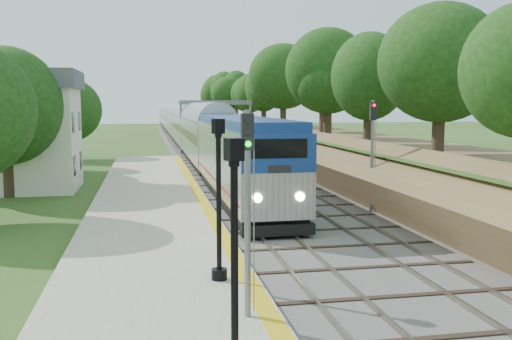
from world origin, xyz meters
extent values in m
cube|color=#4C4944|center=(2.00, 60.00, 0.06)|extent=(9.50, 170.00, 0.12)
cube|color=gray|center=(-0.72, 60.00, 0.20)|extent=(0.08, 170.00, 0.16)
cube|color=gray|center=(0.72, 60.00, 0.20)|extent=(0.08, 170.00, 0.16)
cube|color=gray|center=(3.28, 60.00, 0.20)|extent=(0.08, 170.00, 0.16)
cube|color=gray|center=(4.72, 60.00, 0.20)|extent=(0.08, 170.00, 0.16)
cube|color=#9F9881|center=(-5.20, 16.00, 0.19)|extent=(6.40, 68.00, 0.38)
cube|color=gold|center=(-2.35, 16.00, 0.39)|extent=(0.55, 68.00, 0.01)
cube|color=brown|center=(11.50, 60.00, 1.50)|extent=(9.00, 170.00, 3.00)
cube|color=brown|center=(7.60, 60.00, 1.30)|extent=(4.47, 170.00, 4.54)
cylinder|color=#332316|center=(10.00, 60.00, 4.31)|extent=(0.60, 0.60, 2.62)
sphere|color=#14330D|center=(10.00, 60.00, 7.88)|extent=(5.70, 5.70, 5.70)
cylinder|color=#332316|center=(10.00, 110.00, 4.31)|extent=(0.60, 0.60, 2.62)
sphere|color=#14330D|center=(10.00, 110.00, 7.88)|extent=(5.70, 5.70, 5.70)
cube|color=white|center=(-14.00, 30.00, 3.40)|extent=(8.00, 6.00, 6.80)
cube|color=#515459|center=(-14.00, 30.00, 7.40)|extent=(8.60, 6.60, 1.20)
cube|color=black|center=(-9.99, 28.20, 1.80)|extent=(0.05, 1.10, 1.30)
cube|color=black|center=(-9.99, 31.80, 1.80)|extent=(0.05, 1.10, 1.30)
cube|color=black|center=(-9.99, 28.20, 4.60)|extent=(0.05, 1.10, 1.30)
cube|color=black|center=(-9.99, 31.80, 4.60)|extent=(0.05, 1.10, 1.30)
cylinder|color=slate|center=(-1.50, 55.00, 3.10)|extent=(0.24, 0.24, 6.20)
cylinder|color=slate|center=(6.50, 55.00, 3.10)|extent=(0.24, 0.24, 6.20)
cube|color=slate|center=(2.50, 55.00, 5.95)|extent=(8.40, 0.25, 0.50)
cube|color=black|center=(0.00, 54.85, 5.20)|extent=(0.30, 0.20, 0.90)
cube|color=black|center=(4.00, 54.85, 5.20)|extent=(0.30, 0.20, 0.90)
cylinder|color=#332316|center=(-12.00, 26.00, 1.22)|extent=(0.60, 0.60, 2.45)
sphere|color=#14330D|center=(-12.00, 26.00, 4.55)|extent=(5.32, 5.32, 5.32)
cylinder|color=#332316|center=(-12.00, 42.00, 1.22)|extent=(0.60, 0.60, 2.45)
sphere|color=#14330D|center=(-12.00, 42.00, 4.55)|extent=(5.32, 5.32, 5.32)
cube|color=black|center=(0.00, 22.18, 0.60)|extent=(2.95, 18.44, 0.64)
cube|color=#B7BAC1|center=(0.00, 22.18, 2.73)|extent=(3.20, 19.21, 3.63)
cube|color=navy|center=(0.00, 22.18, 4.78)|extent=(3.07, 18.44, 0.47)
cube|color=navy|center=(0.00, 12.54, 3.75)|extent=(3.17, 0.10, 1.60)
cube|color=black|center=(0.00, 12.50, 3.96)|extent=(2.35, 0.06, 0.80)
cube|color=maroon|center=(0.00, 22.18, 1.51)|extent=(3.22, 18.83, 0.11)
cube|color=#B7BAC1|center=(0.00, 43.05, 2.36)|extent=(3.20, 21.34, 4.16)
cube|color=#B7BAC1|center=(0.00, 65.00, 2.36)|extent=(3.20, 21.34, 4.16)
cube|color=#B7BAC1|center=(0.00, 86.94, 2.36)|extent=(3.20, 21.34, 4.16)
cube|color=#B7BAC1|center=(0.00, 108.88, 2.36)|extent=(3.20, 21.34, 4.16)
cube|color=#B7BAC1|center=(0.00, 130.83, 2.36)|extent=(3.20, 21.34, 4.16)
cube|color=#B7BAC1|center=(0.00, 152.77, 2.36)|extent=(3.20, 21.34, 4.16)
cylinder|color=black|center=(-3.73, 0.38, 2.63)|extent=(0.15, 0.15, 4.18)
cube|color=black|center=(-3.73, 0.38, 4.93)|extent=(0.38, 0.38, 0.43)
cube|color=silver|center=(-3.73, 0.38, 4.93)|extent=(0.27, 0.27, 0.32)
cylinder|color=black|center=(-3.23, 6.84, 0.55)|extent=(0.49, 0.49, 0.33)
cylinder|color=black|center=(-3.23, 6.84, 2.72)|extent=(0.16, 0.16, 4.35)
cube|color=black|center=(-3.23, 6.84, 5.12)|extent=(0.39, 0.39, 0.45)
cube|color=silver|center=(-3.23, 6.84, 5.12)|extent=(0.28, 0.28, 0.33)
cylinder|color=slate|center=(-2.90, 3.65, 3.01)|extent=(0.16, 0.16, 5.26)
cube|color=black|center=(-2.90, 3.65, 5.10)|extent=(0.31, 0.20, 0.91)
cylinder|color=#0CE526|center=(-2.90, 3.53, 5.10)|extent=(0.15, 0.05, 0.15)
cylinder|color=slate|center=(6.20, 17.75, 3.05)|extent=(0.17, 0.17, 5.86)
cube|color=black|center=(6.20, 17.75, 5.41)|extent=(0.32, 0.21, 0.94)
cylinder|color=#FF0C0C|center=(6.20, 17.63, 5.41)|extent=(0.15, 0.06, 0.15)
camera|label=1|loc=(-5.34, -10.20, 5.79)|focal=40.00mm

